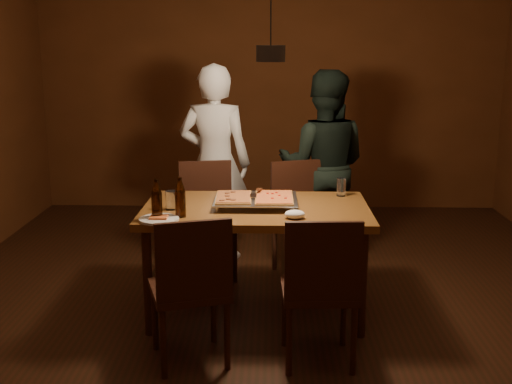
{
  "coord_description": "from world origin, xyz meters",
  "views": [
    {
      "loc": [
        0.01,
        -4.03,
        1.82
      ],
      "look_at": [
        -0.09,
        0.1,
        0.85
      ],
      "focal_mm": 45.0,
      "sensor_mm": 36.0,
      "label": 1
    }
  ],
  "objects_px": {
    "pendant_lamp": "(271,52)",
    "dining_table": "(256,217)",
    "beer_bottle_a": "(157,199)",
    "chair_near_left": "(191,278)",
    "plate_slice": "(159,219)",
    "chair_near_right": "(321,278)",
    "diner_white": "(215,163)",
    "chair_far_left": "(207,208)",
    "beer_bottle_b": "(180,197)",
    "chair_far_right": "(300,207)",
    "diner_dark": "(323,166)",
    "pizza_tray": "(256,202)"
  },
  "relations": [
    {
      "from": "beer_bottle_b",
      "to": "diner_white",
      "type": "distance_m",
      "value": 1.42
    },
    {
      "from": "chair_near_right",
      "to": "pendant_lamp",
      "type": "relative_size",
      "value": 0.44
    },
    {
      "from": "pendant_lamp",
      "to": "diner_white",
      "type": "bearing_deg",
      "value": 110.48
    },
    {
      "from": "chair_near_left",
      "to": "pizza_tray",
      "type": "xyz_separation_m",
      "value": [
        0.34,
        0.81,
        0.24
      ]
    },
    {
      "from": "chair_far_left",
      "to": "pendant_lamp",
      "type": "distance_m",
      "value": 1.58
    },
    {
      "from": "chair_near_right",
      "to": "beer_bottle_b",
      "type": "bearing_deg",
      "value": 146.94
    },
    {
      "from": "chair_near_left",
      "to": "beer_bottle_a",
      "type": "bearing_deg",
      "value": 102.58
    },
    {
      "from": "chair_near_left",
      "to": "pendant_lamp",
      "type": "relative_size",
      "value": 0.48
    },
    {
      "from": "chair_near_left",
      "to": "plate_slice",
      "type": "distance_m",
      "value": 0.53
    },
    {
      "from": "chair_far_left",
      "to": "chair_near_right",
      "type": "height_order",
      "value": "same"
    },
    {
      "from": "pizza_tray",
      "to": "diner_white",
      "type": "bearing_deg",
      "value": 108.94
    },
    {
      "from": "beer_bottle_a",
      "to": "diner_dark",
      "type": "distance_m",
      "value": 1.89
    },
    {
      "from": "dining_table",
      "to": "plate_slice",
      "type": "distance_m",
      "value": 0.69
    },
    {
      "from": "chair_far_left",
      "to": "diner_dark",
      "type": "relative_size",
      "value": 0.31
    },
    {
      "from": "diner_white",
      "to": "chair_near_left",
      "type": "bearing_deg",
      "value": 97.82
    },
    {
      "from": "plate_slice",
      "to": "pendant_lamp",
      "type": "distance_m",
      "value": 1.24
    },
    {
      "from": "chair_far_right",
      "to": "beer_bottle_a",
      "type": "relative_size",
      "value": 2.11
    },
    {
      "from": "diner_dark",
      "to": "pizza_tray",
      "type": "bearing_deg",
      "value": 74.04
    },
    {
      "from": "beer_bottle_b",
      "to": "plate_slice",
      "type": "height_order",
      "value": "beer_bottle_b"
    },
    {
      "from": "pizza_tray",
      "to": "pendant_lamp",
      "type": "height_order",
      "value": "pendant_lamp"
    },
    {
      "from": "chair_near_left",
      "to": "beer_bottle_a",
      "type": "height_order",
      "value": "beer_bottle_a"
    },
    {
      "from": "diner_white",
      "to": "dining_table",
      "type": "bearing_deg",
      "value": 114.89
    },
    {
      "from": "dining_table",
      "to": "pendant_lamp",
      "type": "relative_size",
      "value": 1.36
    },
    {
      "from": "chair_far_right",
      "to": "chair_near_left",
      "type": "distance_m",
      "value": 1.72
    },
    {
      "from": "chair_far_right",
      "to": "chair_far_left",
      "type": "bearing_deg",
      "value": -16.58
    },
    {
      "from": "dining_table",
      "to": "beer_bottle_b",
      "type": "relative_size",
      "value": 5.95
    },
    {
      "from": "diner_white",
      "to": "beer_bottle_a",
      "type": "bearing_deg",
      "value": 88.04
    },
    {
      "from": "beer_bottle_a",
      "to": "pendant_lamp",
      "type": "height_order",
      "value": "pendant_lamp"
    },
    {
      "from": "chair_far_left",
      "to": "beer_bottle_b",
      "type": "bearing_deg",
      "value": 74.82
    },
    {
      "from": "beer_bottle_b",
      "to": "dining_table",
      "type": "bearing_deg",
      "value": 29.68
    },
    {
      "from": "chair_far_right",
      "to": "chair_near_right",
      "type": "height_order",
      "value": "same"
    },
    {
      "from": "beer_bottle_a",
      "to": "chair_near_left",
      "type": "bearing_deg",
      "value": -59.83
    },
    {
      "from": "pizza_tray",
      "to": "diner_dark",
      "type": "relative_size",
      "value": 0.34
    },
    {
      "from": "chair_far_left",
      "to": "beer_bottle_a",
      "type": "distance_m",
      "value": 1.17
    },
    {
      "from": "chair_near_right",
      "to": "plate_slice",
      "type": "distance_m",
      "value": 1.07
    },
    {
      "from": "diner_white",
      "to": "diner_dark",
      "type": "distance_m",
      "value": 0.91
    },
    {
      "from": "dining_table",
      "to": "chair_near_right",
      "type": "height_order",
      "value": "chair_near_right"
    },
    {
      "from": "chair_near_right",
      "to": "beer_bottle_b",
      "type": "xyz_separation_m",
      "value": [
        -0.85,
        0.5,
        0.34
      ]
    },
    {
      "from": "chair_far_right",
      "to": "pizza_tray",
      "type": "xyz_separation_m",
      "value": [
        -0.33,
        -0.77,
        0.24
      ]
    },
    {
      "from": "chair_near_left",
      "to": "plate_slice",
      "type": "xyz_separation_m",
      "value": [
        -0.24,
        0.41,
        0.22
      ]
    },
    {
      "from": "diner_white",
      "to": "pendant_lamp",
      "type": "distance_m",
      "value": 1.63
    },
    {
      "from": "pizza_tray",
      "to": "diner_white",
      "type": "relative_size",
      "value": 0.33
    },
    {
      "from": "dining_table",
      "to": "diner_dark",
      "type": "height_order",
      "value": "diner_dark"
    },
    {
      "from": "chair_near_left",
      "to": "pendant_lamp",
      "type": "bearing_deg",
      "value": 39.49
    },
    {
      "from": "chair_far_left",
      "to": "pendant_lamp",
      "type": "xyz_separation_m",
      "value": [
        0.5,
        -0.87,
        1.22
      ]
    },
    {
      "from": "chair_far_right",
      "to": "pizza_tray",
      "type": "distance_m",
      "value": 0.87
    },
    {
      "from": "beer_bottle_a",
      "to": "diner_white",
      "type": "bearing_deg",
      "value": 81.13
    },
    {
      "from": "pendant_lamp",
      "to": "dining_table",
      "type": "bearing_deg",
      "value": 133.71
    },
    {
      "from": "dining_table",
      "to": "beer_bottle_b",
      "type": "distance_m",
      "value": 0.57
    },
    {
      "from": "chair_near_left",
      "to": "plate_slice",
      "type": "height_order",
      "value": "chair_near_left"
    }
  ]
}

